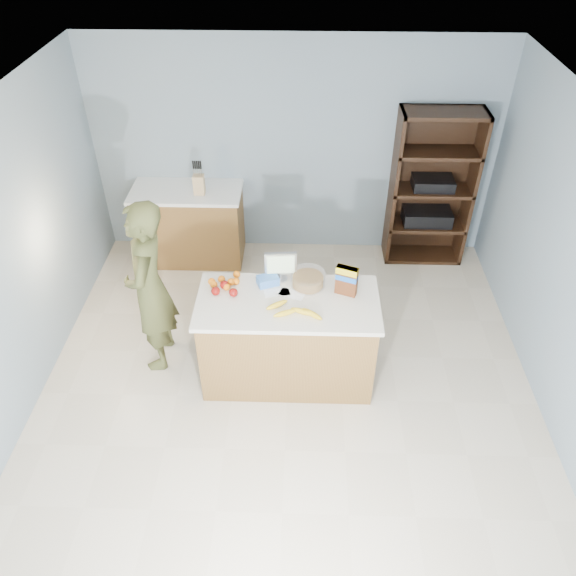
{
  "coord_description": "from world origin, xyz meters",
  "views": [
    {
      "loc": [
        0.11,
        -3.35,
        3.94
      ],
      "look_at": [
        0.0,
        0.35,
        1.0
      ],
      "focal_mm": 35.0,
      "sensor_mm": 36.0,
      "label": 1
    }
  ],
  "objects_px": {
    "tv": "(281,265)",
    "cereal_box": "(347,279)",
    "counter_peninsula": "(288,342)",
    "shelving_unit": "(430,190)",
    "person": "(150,288)"
  },
  "relations": [
    {
      "from": "counter_peninsula",
      "to": "shelving_unit",
      "type": "distance_m",
      "value": 2.61
    },
    {
      "from": "person",
      "to": "cereal_box",
      "type": "relative_size",
      "value": 6.16
    },
    {
      "from": "cereal_box",
      "to": "shelving_unit",
      "type": "bearing_deg",
      "value": 61.35
    },
    {
      "from": "tv",
      "to": "cereal_box",
      "type": "distance_m",
      "value": 0.59
    },
    {
      "from": "counter_peninsula",
      "to": "shelving_unit",
      "type": "height_order",
      "value": "shelving_unit"
    },
    {
      "from": "person",
      "to": "tv",
      "type": "distance_m",
      "value": 1.18
    },
    {
      "from": "counter_peninsula",
      "to": "cereal_box",
      "type": "xyz_separation_m",
      "value": [
        0.49,
        0.11,
        0.65
      ]
    },
    {
      "from": "person",
      "to": "shelving_unit",
      "type": "bearing_deg",
      "value": 120.36
    },
    {
      "from": "counter_peninsula",
      "to": "shelving_unit",
      "type": "xyz_separation_m",
      "value": [
        1.55,
        2.05,
        0.45
      ]
    },
    {
      "from": "tv",
      "to": "cereal_box",
      "type": "relative_size",
      "value": 1.02
    },
    {
      "from": "cereal_box",
      "to": "counter_peninsula",
      "type": "bearing_deg",
      "value": -166.93
    },
    {
      "from": "tv",
      "to": "cereal_box",
      "type": "height_order",
      "value": "tv"
    },
    {
      "from": "counter_peninsula",
      "to": "cereal_box",
      "type": "bearing_deg",
      "value": 13.07
    },
    {
      "from": "shelving_unit",
      "to": "person",
      "type": "xyz_separation_m",
      "value": [
        -2.78,
        -1.85,
        -0.01
      ]
    },
    {
      "from": "person",
      "to": "cereal_box",
      "type": "distance_m",
      "value": 1.74
    }
  ]
}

